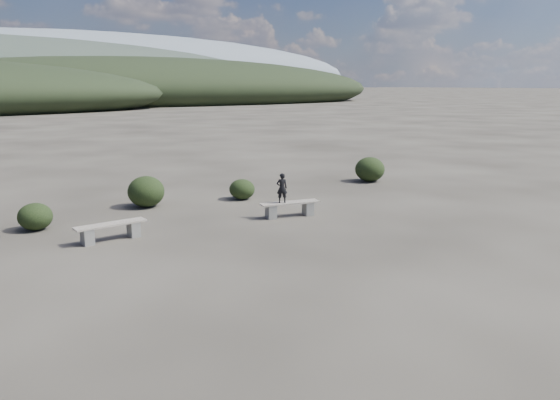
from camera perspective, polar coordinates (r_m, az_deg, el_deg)
ground at (r=13.03m, az=9.49°, el=-7.30°), size 1200.00×1200.00×0.00m
bench_left at (r=15.89m, az=-17.25°, el=-3.01°), size 2.01×0.57×0.50m
bench_right at (r=17.90m, az=1.03°, el=-0.82°), size 2.02×0.80×0.50m
seated_person at (r=17.65m, az=0.20°, el=1.26°), size 0.41×0.34×0.97m
shrub_a at (r=17.82m, az=-24.22°, el=-1.59°), size 1.00×1.00×0.82m
shrub_b at (r=19.87m, az=-13.82°, el=0.86°), size 1.29×1.29×1.10m
shrub_c at (r=20.65m, az=-3.99°, el=1.13°), size 0.96×0.96×0.77m
shrub_e at (r=24.73m, az=9.36°, el=3.18°), size 1.32×1.32×1.10m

